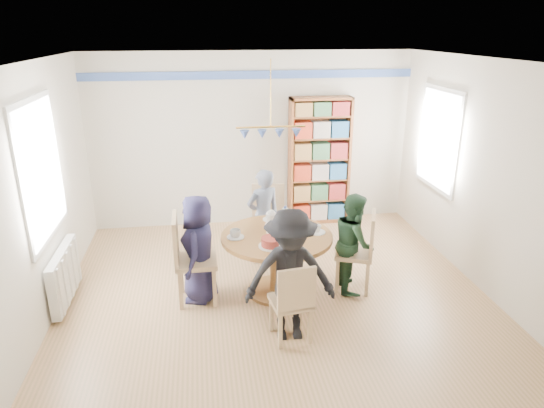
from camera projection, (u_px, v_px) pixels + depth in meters
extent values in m
plane|color=tan|center=(277.00, 299.00, 5.72)|extent=(5.00, 5.00, 0.00)
plane|color=white|center=(278.00, 61.00, 4.79)|extent=(5.00, 5.00, 0.00)
plane|color=beige|center=(252.00, 141.00, 7.58)|extent=(5.00, 0.00, 5.00)
plane|color=beige|center=(343.00, 320.00, 2.93)|extent=(5.00, 0.00, 5.00)
plane|color=beige|center=(34.00, 202.00, 4.91)|extent=(0.00, 5.00, 5.00)
plane|color=beige|center=(491.00, 180.00, 5.60)|extent=(0.00, 5.00, 5.00)
cube|color=#38549A|center=(251.00, 75.00, 7.22)|extent=(5.00, 0.02, 0.12)
cube|color=white|center=(40.00, 170.00, 5.10)|extent=(0.03, 1.32, 1.52)
cube|color=white|center=(42.00, 170.00, 5.11)|extent=(0.01, 1.20, 1.40)
cube|color=white|center=(439.00, 139.00, 6.74)|extent=(0.03, 1.12, 1.42)
cube|color=white|center=(437.00, 139.00, 6.74)|extent=(0.01, 1.00, 1.30)
cylinder|color=gold|center=(271.00, 93.00, 5.38)|extent=(0.01, 0.01, 0.75)
cylinder|color=gold|center=(271.00, 127.00, 5.51)|extent=(0.80, 0.02, 0.02)
cone|color=#4364BD|center=(245.00, 135.00, 5.50)|extent=(0.11, 0.11, 0.10)
cone|color=#4364BD|center=(262.00, 134.00, 5.53)|extent=(0.11, 0.11, 0.10)
cone|color=#4364BD|center=(279.00, 134.00, 5.55)|extent=(0.11, 0.11, 0.10)
cone|color=#4364BD|center=(296.00, 133.00, 5.58)|extent=(0.11, 0.11, 0.10)
cube|color=silver|center=(64.00, 275.00, 5.54)|extent=(0.10, 1.00, 0.60)
cube|color=silver|center=(61.00, 292.00, 5.18)|extent=(0.02, 0.06, 0.56)
cube|color=silver|center=(66.00, 283.00, 5.36)|extent=(0.02, 0.06, 0.56)
cube|color=silver|center=(70.00, 275.00, 5.55)|extent=(0.02, 0.06, 0.56)
cube|color=silver|center=(74.00, 267.00, 5.73)|extent=(0.02, 0.06, 0.56)
cube|color=silver|center=(78.00, 259.00, 5.92)|extent=(0.02, 0.06, 0.56)
cylinder|color=brown|center=(277.00, 237.00, 5.63)|extent=(1.30, 1.30, 0.05)
cylinder|color=brown|center=(277.00, 266.00, 5.76)|extent=(0.16, 0.16, 0.70)
cylinder|color=brown|center=(276.00, 290.00, 5.87)|extent=(0.70, 0.70, 0.04)
cube|color=tan|center=(196.00, 261.00, 5.54)|extent=(0.47, 0.47, 0.06)
cube|color=tan|center=(176.00, 240.00, 5.42)|extent=(0.05, 0.47, 0.56)
cube|color=tan|center=(215.00, 288.00, 5.49)|extent=(0.05, 0.05, 0.48)
cube|color=tan|center=(213.00, 272.00, 5.84)|extent=(0.05, 0.05, 0.48)
cube|color=tan|center=(181.00, 291.00, 5.43)|extent=(0.05, 0.05, 0.48)
cube|color=tan|center=(181.00, 275.00, 5.78)|extent=(0.05, 0.05, 0.48)
cube|color=tan|center=(354.00, 253.00, 5.82)|extent=(0.56, 0.56, 0.05)
cube|color=tan|center=(372.00, 235.00, 5.69)|extent=(0.20, 0.42, 0.52)
cube|color=tan|center=(340.00, 263.00, 6.10)|extent=(0.05, 0.05, 0.44)
cube|color=tan|center=(337.00, 276.00, 5.78)|extent=(0.05, 0.05, 0.44)
cube|color=tan|center=(368.00, 266.00, 6.03)|extent=(0.05, 0.05, 0.44)
cube|color=tan|center=(367.00, 279.00, 5.71)|extent=(0.05, 0.05, 0.44)
cube|color=tan|center=(268.00, 225.00, 6.60)|extent=(0.51, 0.51, 0.05)
cube|color=tan|center=(268.00, 202.00, 6.69)|extent=(0.45, 0.11, 0.53)
cube|color=tan|center=(255.00, 248.00, 6.51)|extent=(0.05, 0.05, 0.46)
cube|color=tan|center=(281.00, 248.00, 6.51)|extent=(0.05, 0.05, 0.46)
cube|color=tan|center=(255.00, 237.00, 6.85)|extent=(0.05, 0.05, 0.46)
cube|color=tan|center=(281.00, 237.00, 6.85)|extent=(0.05, 0.05, 0.46)
cube|color=tan|center=(291.00, 302.00, 4.88)|extent=(0.44, 0.44, 0.05)
cube|color=tan|center=(297.00, 290.00, 4.64)|extent=(0.39, 0.09, 0.46)
cube|color=tan|center=(300.00, 310.00, 5.14)|extent=(0.04, 0.04, 0.40)
cube|color=tan|center=(271.00, 314.00, 5.05)|extent=(0.04, 0.04, 0.40)
cube|color=tan|center=(310.00, 326.00, 4.85)|extent=(0.04, 0.04, 0.40)
cube|color=tan|center=(280.00, 331.00, 4.77)|extent=(0.04, 0.04, 0.40)
imported|color=#191733|center=(199.00, 249.00, 5.53)|extent=(0.53, 0.69, 1.28)
imported|color=#1B3722|center=(354.00, 242.00, 5.77)|extent=(0.54, 0.65, 1.21)
imported|color=gray|center=(263.00, 216.00, 6.45)|extent=(0.55, 0.45, 1.30)
imported|color=black|center=(290.00, 276.00, 4.80)|extent=(0.93, 0.56, 1.40)
cube|color=brown|center=(291.00, 163.00, 7.63)|extent=(0.04, 0.29, 2.02)
cube|color=brown|center=(347.00, 160.00, 7.75)|extent=(0.04, 0.29, 2.02)
cube|color=brown|center=(321.00, 98.00, 7.35)|extent=(0.96, 0.29, 0.04)
cube|color=brown|center=(317.00, 219.00, 8.03)|extent=(0.96, 0.29, 0.06)
cube|color=brown|center=(317.00, 159.00, 7.82)|extent=(0.96, 0.02, 2.02)
cube|color=brown|center=(318.00, 199.00, 7.91)|extent=(0.91, 0.27, 0.02)
cube|color=brown|center=(319.00, 179.00, 7.79)|extent=(0.91, 0.27, 0.02)
cube|color=brown|center=(319.00, 159.00, 7.67)|extent=(0.91, 0.27, 0.02)
cube|color=brown|center=(320.00, 138.00, 7.56)|extent=(0.91, 0.27, 0.02)
cube|color=brown|center=(321.00, 116.00, 7.44)|extent=(0.91, 0.27, 0.02)
cube|color=#B5331B|center=(301.00, 212.00, 7.92)|extent=(0.27, 0.21, 0.25)
cube|color=beige|center=(318.00, 211.00, 7.96)|extent=(0.27, 0.21, 0.25)
cube|color=#296197|center=(335.00, 210.00, 8.00)|extent=(0.27, 0.21, 0.25)
cube|color=#AB7E44|center=(301.00, 192.00, 7.80)|extent=(0.27, 0.21, 0.25)
cube|color=#396842|center=(318.00, 191.00, 7.84)|extent=(0.27, 0.21, 0.25)
cube|color=maroon|center=(336.00, 190.00, 7.88)|extent=(0.27, 0.21, 0.25)
cube|color=#B5331B|center=(301.00, 172.00, 7.68)|extent=(0.27, 0.21, 0.25)
cube|color=beige|center=(319.00, 171.00, 7.72)|extent=(0.27, 0.21, 0.25)
cube|color=#296197|center=(337.00, 170.00, 7.76)|extent=(0.27, 0.21, 0.25)
cube|color=#AB7E44|center=(302.00, 151.00, 7.57)|extent=(0.27, 0.21, 0.25)
cube|color=#396842|center=(320.00, 150.00, 7.61)|extent=(0.27, 0.21, 0.25)
cube|color=maroon|center=(338.00, 150.00, 7.65)|extent=(0.27, 0.21, 0.25)
cube|color=#B5331B|center=(302.00, 130.00, 7.45)|extent=(0.27, 0.21, 0.25)
cube|color=beige|center=(321.00, 129.00, 7.49)|extent=(0.27, 0.21, 0.25)
cube|color=#296197|center=(339.00, 129.00, 7.53)|extent=(0.27, 0.21, 0.25)
cube|color=#AB7E44|center=(303.00, 109.00, 7.34)|extent=(0.27, 0.21, 0.21)
cube|color=#396842|center=(321.00, 109.00, 7.38)|extent=(0.27, 0.21, 0.21)
cube|color=maroon|center=(340.00, 108.00, 7.42)|extent=(0.27, 0.21, 0.21)
cylinder|color=white|center=(271.00, 223.00, 5.65)|extent=(0.12, 0.12, 0.24)
sphere|color=white|center=(271.00, 213.00, 5.61)|extent=(0.09, 0.09, 0.09)
cylinder|color=silver|center=(285.00, 219.00, 5.70)|extent=(0.07, 0.07, 0.28)
cylinder|color=#4364BD|center=(285.00, 207.00, 5.65)|extent=(0.03, 0.03, 0.03)
cylinder|color=white|center=(277.00, 225.00, 5.88)|extent=(0.30, 0.30, 0.01)
cylinder|color=maroon|center=(277.00, 221.00, 5.87)|extent=(0.24, 0.24, 0.09)
cylinder|color=white|center=(272.00, 246.00, 5.33)|extent=(0.30, 0.30, 0.01)
cylinder|color=maroon|center=(272.00, 242.00, 5.31)|extent=(0.24, 0.24, 0.09)
cylinder|color=white|center=(235.00, 237.00, 5.55)|extent=(0.20, 0.20, 0.01)
imported|color=white|center=(235.00, 234.00, 5.54)|extent=(0.12, 0.12, 0.10)
cylinder|color=white|center=(317.00, 232.00, 5.69)|extent=(0.20, 0.20, 0.01)
imported|color=white|center=(317.00, 229.00, 5.67)|extent=(0.10, 0.10, 0.09)
cylinder|color=white|center=(271.00, 219.00, 6.06)|extent=(0.20, 0.20, 0.01)
imported|color=white|center=(271.00, 216.00, 6.05)|extent=(0.12, 0.12, 0.10)
cylinder|color=white|center=(284.00, 252.00, 5.17)|extent=(0.20, 0.20, 0.01)
imported|color=white|center=(284.00, 249.00, 5.16)|extent=(0.10, 0.10, 0.09)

